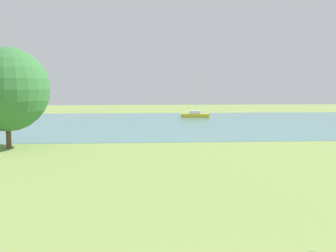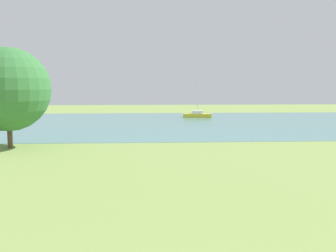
% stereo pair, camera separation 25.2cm
% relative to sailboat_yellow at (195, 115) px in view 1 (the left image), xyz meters
% --- Properties ---
extents(ground_plane, '(160.00, 160.00, 0.00)m').
position_rel_sailboat_yellow_xyz_m(ground_plane, '(-7.79, -37.78, -0.47)').
color(ground_plane, '#7F994C').
extents(water_surface, '(140.00, 40.00, 0.02)m').
position_rel_sailboat_yellow_xyz_m(water_surface, '(-7.79, -9.78, -0.46)').
color(water_surface, teal).
rests_on(water_surface, ground).
extents(sailboat_yellow, '(4.96, 2.16, 7.40)m').
position_rel_sailboat_yellow_xyz_m(sailboat_yellow, '(0.00, 0.00, 0.00)').
color(sailboat_yellow, yellow).
rests_on(sailboat_yellow, water_surface).
extents(tree_east_near, '(7.36, 7.36, 8.87)m').
position_rel_sailboat_yellow_xyz_m(tree_east_near, '(-21.02, -32.26, 4.72)').
color(tree_east_near, brown).
rests_on(tree_east_near, ground).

